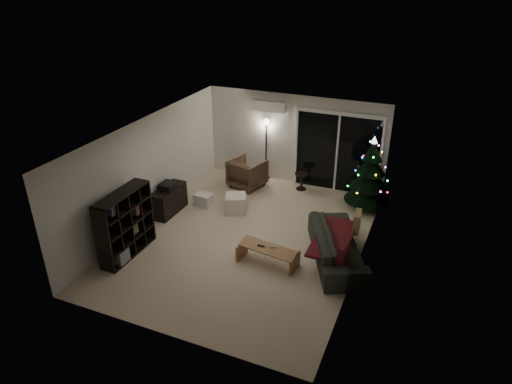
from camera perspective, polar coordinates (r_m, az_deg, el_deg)
room at (r=10.93m, az=4.14°, el=2.10°), size 6.50×7.51×2.60m
bookshelf at (r=9.93m, az=-16.82°, el=-3.67°), size 0.63×1.49×1.44m
media_cabinet at (r=11.42m, az=-10.80°, el=-1.03°), size 0.40×1.06×0.66m
stereo at (r=11.24m, az=-10.98°, el=0.79°), size 0.34×0.40×0.14m
armchair at (r=12.53m, az=-1.09°, el=2.38°), size 1.04×1.06×0.79m
ottoman at (r=11.31m, az=-2.53°, el=-1.44°), size 0.66×0.66×0.45m
cardboard_box_a at (r=11.71m, az=-6.53°, el=-0.94°), size 0.46×0.37×0.31m
cardboard_box_b at (r=11.60m, az=-2.34°, el=-1.13°), size 0.50×0.48×0.28m
side_table at (r=12.49m, az=5.70°, el=1.35°), size 0.40×0.40×0.47m
floor_lamp at (r=12.90m, az=1.26°, el=5.27°), size 0.27×0.27×1.68m
sofa at (r=9.62m, az=10.11°, el=-6.59°), size 1.76×2.46×0.67m
sofa_throw at (r=9.56m, az=9.60°, el=-5.73°), size 0.72×1.65×0.06m
cushion_a at (r=10.00m, az=12.51°, el=-3.65°), size 0.17×0.45×0.44m
cushion_b at (r=8.90m, az=10.83°, el=-7.58°), size 0.16×0.45×0.44m
coffee_table at (r=9.42m, az=1.48°, el=-7.97°), size 1.27×0.60×0.39m
remote_a at (r=9.35m, az=0.63°, el=-6.74°), size 0.15×0.05×0.02m
remote_b at (r=9.32m, az=2.18°, el=-6.90°), size 0.15×0.09×0.02m
christmas_tree at (r=11.53m, az=14.10°, el=2.31°), size 1.51×1.51×1.90m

